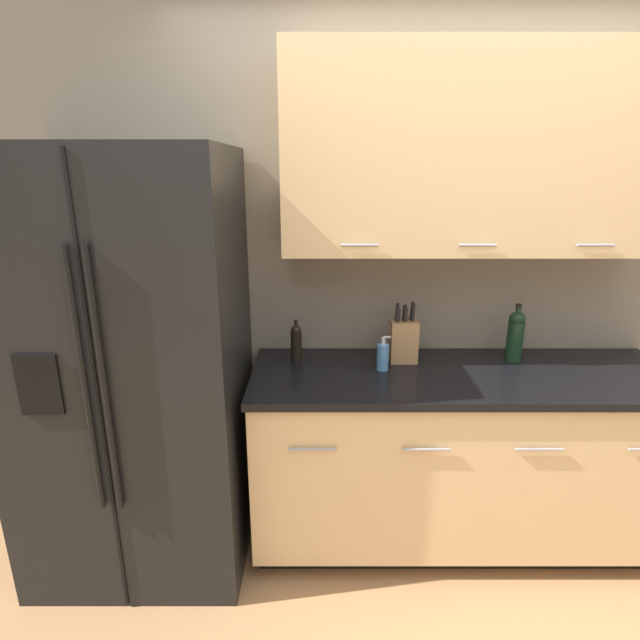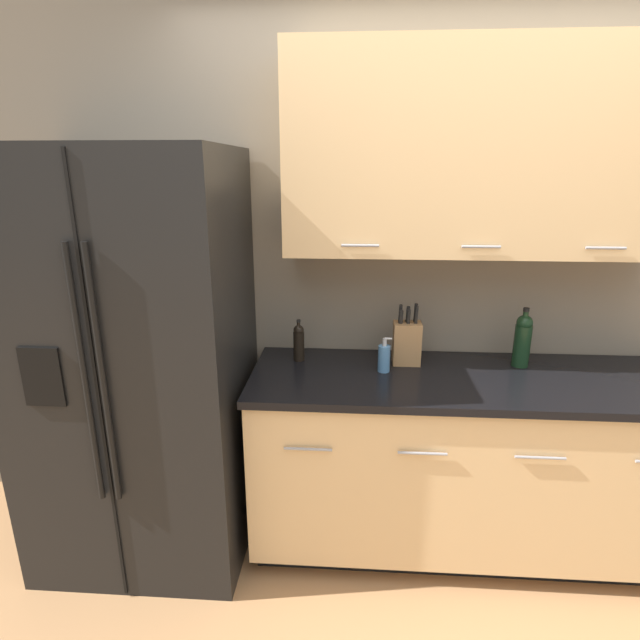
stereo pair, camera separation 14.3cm
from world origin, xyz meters
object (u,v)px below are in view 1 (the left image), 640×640
(refrigerator, at_px, (136,369))
(knife_block, at_px, (404,340))
(soap_dispenser, at_px, (383,356))
(oil_bottle, at_px, (297,342))
(wine_bottle, at_px, (516,335))

(refrigerator, height_order, knife_block, refrigerator)
(soap_dispenser, bearing_deg, oil_bottle, 164.46)
(knife_block, relative_size, wine_bottle, 1.04)
(refrigerator, distance_m, oil_bottle, 0.74)
(soap_dispenser, relative_size, oil_bottle, 0.80)
(refrigerator, xyz_separation_m, knife_block, (1.23, 0.20, 0.07))
(refrigerator, relative_size, oil_bottle, 9.19)
(wine_bottle, relative_size, oil_bottle, 1.38)
(refrigerator, xyz_separation_m, wine_bottle, (1.77, 0.21, 0.09))
(knife_block, distance_m, wine_bottle, 0.54)
(knife_block, bearing_deg, soap_dispenser, -136.44)
(wine_bottle, bearing_deg, knife_block, -179.24)
(knife_block, xyz_separation_m, oil_bottle, (-0.52, 0.01, -0.01))
(knife_block, distance_m, oil_bottle, 0.52)
(soap_dispenser, height_order, oil_bottle, oil_bottle)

